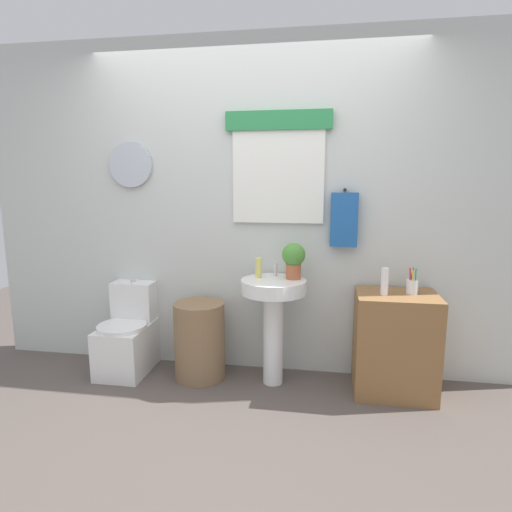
{
  "coord_description": "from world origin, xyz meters",
  "views": [
    {
      "loc": [
        0.57,
        -2.16,
        1.51
      ],
      "look_at": [
        0.08,
        0.8,
        0.99
      ],
      "focal_mm": 29.81,
      "sensor_mm": 36.0,
      "label": 1
    }
  ],
  "objects_px": {
    "toothbrush_cup": "(412,286)",
    "pedestal_sink": "(273,308)",
    "toilet": "(128,337)",
    "potted_plant": "(294,258)",
    "laundry_hamper": "(200,340)",
    "wooden_cabinet": "(395,344)",
    "soap_bottle": "(258,268)",
    "lotion_bottle": "(385,281)"
  },
  "relations": [
    {
      "from": "soap_bottle",
      "to": "toothbrush_cup",
      "type": "xyz_separation_m",
      "value": [
        1.1,
        -0.03,
        -0.09
      ]
    },
    {
      "from": "laundry_hamper",
      "to": "toothbrush_cup",
      "type": "bearing_deg",
      "value": 0.73
    },
    {
      "from": "soap_bottle",
      "to": "potted_plant",
      "type": "distance_m",
      "value": 0.27
    },
    {
      "from": "potted_plant",
      "to": "soap_bottle",
      "type": "bearing_deg",
      "value": -177.8
    },
    {
      "from": "laundry_hamper",
      "to": "toilet",
      "type": "bearing_deg",
      "value": 176.91
    },
    {
      "from": "lotion_bottle",
      "to": "toothbrush_cup",
      "type": "height_order",
      "value": "lotion_bottle"
    },
    {
      "from": "wooden_cabinet",
      "to": "soap_bottle",
      "type": "distance_m",
      "value": 1.12
    },
    {
      "from": "toilet",
      "to": "soap_bottle",
      "type": "distance_m",
      "value": 1.22
    },
    {
      "from": "potted_plant",
      "to": "wooden_cabinet",
      "type": "bearing_deg",
      "value": -4.65
    },
    {
      "from": "laundry_hamper",
      "to": "toothbrush_cup",
      "type": "height_order",
      "value": "toothbrush_cup"
    },
    {
      "from": "toilet",
      "to": "pedestal_sink",
      "type": "height_order",
      "value": "pedestal_sink"
    },
    {
      "from": "toilet",
      "to": "potted_plant",
      "type": "height_order",
      "value": "potted_plant"
    },
    {
      "from": "potted_plant",
      "to": "toothbrush_cup",
      "type": "bearing_deg",
      "value": -2.76
    },
    {
      "from": "soap_bottle",
      "to": "laundry_hamper",
      "type": "bearing_deg",
      "value": -173.71
    },
    {
      "from": "toilet",
      "to": "soap_bottle",
      "type": "height_order",
      "value": "soap_bottle"
    },
    {
      "from": "laundry_hamper",
      "to": "pedestal_sink",
      "type": "relative_size",
      "value": 0.75
    },
    {
      "from": "pedestal_sink",
      "to": "toothbrush_cup",
      "type": "xyz_separation_m",
      "value": [
        0.98,
        0.02,
        0.2
      ]
    },
    {
      "from": "toilet",
      "to": "lotion_bottle",
      "type": "xyz_separation_m",
      "value": [
        1.96,
        -0.07,
        0.56
      ]
    },
    {
      "from": "pedestal_sink",
      "to": "wooden_cabinet",
      "type": "height_order",
      "value": "pedestal_sink"
    },
    {
      "from": "wooden_cabinet",
      "to": "lotion_bottle",
      "type": "bearing_deg",
      "value": -157.82
    },
    {
      "from": "pedestal_sink",
      "to": "wooden_cabinet",
      "type": "bearing_deg",
      "value": 0.0
    },
    {
      "from": "toilet",
      "to": "pedestal_sink",
      "type": "distance_m",
      "value": 1.22
    },
    {
      "from": "potted_plant",
      "to": "pedestal_sink",
      "type": "bearing_deg",
      "value": -156.8
    },
    {
      "from": "toothbrush_cup",
      "to": "pedestal_sink",
      "type": "bearing_deg",
      "value": -178.84
    },
    {
      "from": "pedestal_sink",
      "to": "lotion_bottle",
      "type": "relative_size",
      "value": 4.19
    },
    {
      "from": "toilet",
      "to": "potted_plant",
      "type": "bearing_deg",
      "value": 1.18
    },
    {
      "from": "laundry_hamper",
      "to": "potted_plant",
      "type": "distance_m",
      "value": 0.97
    },
    {
      "from": "soap_bottle",
      "to": "lotion_bottle",
      "type": "height_order",
      "value": "soap_bottle"
    },
    {
      "from": "toilet",
      "to": "lotion_bottle",
      "type": "relative_size",
      "value": 3.75
    },
    {
      "from": "laundry_hamper",
      "to": "soap_bottle",
      "type": "relative_size",
      "value": 3.99
    },
    {
      "from": "laundry_hamper",
      "to": "wooden_cabinet",
      "type": "distance_m",
      "value": 1.45
    },
    {
      "from": "soap_bottle",
      "to": "potted_plant",
      "type": "relative_size",
      "value": 0.56
    },
    {
      "from": "toilet",
      "to": "potted_plant",
      "type": "relative_size",
      "value": 2.7
    },
    {
      "from": "toilet",
      "to": "toothbrush_cup",
      "type": "xyz_separation_m",
      "value": [
        2.16,
        -0.01,
        0.52
      ]
    },
    {
      "from": "toothbrush_cup",
      "to": "toilet",
      "type": "bearing_deg",
      "value": 179.65
    },
    {
      "from": "wooden_cabinet",
      "to": "toothbrush_cup",
      "type": "height_order",
      "value": "toothbrush_cup"
    },
    {
      "from": "toilet",
      "to": "wooden_cabinet",
      "type": "height_order",
      "value": "wooden_cabinet"
    },
    {
      "from": "laundry_hamper",
      "to": "pedestal_sink",
      "type": "distance_m",
      "value": 0.64
    },
    {
      "from": "lotion_bottle",
      "to": "toothbrush_cup",
      "type": "bearing_deg",
      "value": 16.94
    },
    {
      "from": "soap_bottle",
      "to": "potted_plant",
      "type": "bearing_deg",
      "value": 2.2
    },
    {
      "from": "lotion_bottle",
      "to": "toilet",
      "type": "bearing_deg",
      "value": 177.87
    },
    {
      "from": "pedestal_sink",
      "to": "lotion_bottle",
      "type": "height_order",
      "value": "lotion_bottle"
    }
  ]
}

